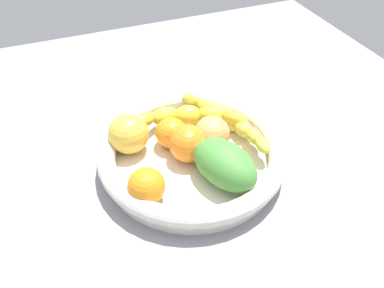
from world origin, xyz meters
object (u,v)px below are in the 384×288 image
Objects in this scene: peach_blush at (212,134)px; fruit_bowl at (192,154)px; orange_front at (146,186)px; orange_mid_right at (188,144)px; banana_draped_left at (230,121)px; orange_mid_left at (171,133)px; apple_yellow at (129,134)px; mango_green at (225,164)px; banana_draped_right at (188,117)px.

fruit_bowl is at bearing 12.34° from peach_blush.
fruit_bowl is 5.55× the size of orange_front.
banana_draped_left is at bearing -156.94° from orange_mid_right.
peach_blush is at bearing 152.36° from orange_mid_left.
orange_front is at bearing 87.49° from apple_yellow.
orange_mid_right is 5.05cm from peach_blush.
peach_blush is (-4.92, -1.10, -0.06)cm from orange_mid_right.
orange_mid_left is (2.31, -4.31, 2.21)cm from fruit_bowl.
mango_green is (-5.20, 11.42, 0.63)cm from orange_mid_left.
banana_draped_left is 3.77× the size of orange_mid_left.
banana_draped_right is 1.72× the size of mango_green.
apple_yellow is (-0.55, -12.61, 0.63)cm from orange_front.
banana_draped_left is 6.06cm from peach_blush.
mango_green is at bearing 91.79° from banana_draped_right.
peach_blush is at bearing 104.04° from banana_draped_right.
orange_mid_left is 0.88× the size of peach_blush.
fruit_bowl is 8.18cm from mango_green.
orange_mid_right reaches higher than peach_blush.
orange_mid_left is at bearing -126.19° from orange_front.
mango_green reaches higher than banana_draped_right.
mango_green is (-0.47, 15.08, 0.85)cm from banana_draped_right.
orange_mid_right is (3.16, 8.16, 0.69)cm from banana_draped_right.
banana_draped_left is 3.24× the size of orange_mid_right.
apple_yellow is at bearing -34.82° from orange_mid_right.
peach_blush is at bearing -152.64° from orange_front.
apple_yellow reaches higher than fruit_bowl.
orange_mid_left is (4.72, 3.66, 0.22)cm from banana_draped_right.
banana_draped_left is at bearing 174.09° from apple_yellow.
mango_green is 1.74× the size of apple_yellow.
orange_mid_right is at bearing 14.15° from fruit_bowl.
banana_draped_left is at bearing 178.86° from orange_mid_left.
apple_yellow is (18.99, -1.97, 1.17)cm from banana_draped_left.
fruit_bowl is at bearing 148.06° from apple_yellow.
orange_front is at bearing 33.80° from orange_mid_right.
fruit_bowl is at bearing -147.41° from orange_front.
fruit_bowl is 10.30cm from banana_draped_left.
fruit_bowl is at bearing -165.85° from orange_mid_right.
orange_mid_left is 0.86× the size of orange_mid_right.
banana_draped_left is 3.31× the size of peach_blush.
orange_front is 13.17cm from mango_green.
banana_draped_left is 12.93cm from mango_green.
apple_yellow reaches higher than orange_front.
orange_mid_right is 0.92× the size of apple_yellow.
orange_mid_right is at bearing 145.18° from apple_yellow.
banana_draped_right is 19.29cm from orange_front.
orange_front is 13.47cm from orange_mid_left.
fruit_bowl is 5.79× the size of orange_mid_left.
banana_draped_right is 5.98cm from orange_mid_left.
mango_green reaches higher than orange_mid_left.
orange_mid_left is (-7.95, -10.87, -0.13)cm from orange_front.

